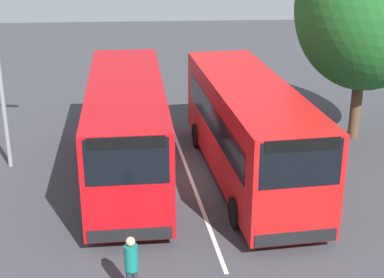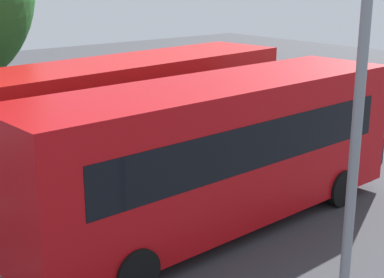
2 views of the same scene
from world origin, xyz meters
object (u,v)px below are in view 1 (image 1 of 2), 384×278
(pedestrian, at_px, (131,263))
(street_lamp, at_px, (3,50))
(depot_tree, at_px, (366,8))
(bus_center_left, at_px, (249,128))
(bus_far_left, at_px, (127,126))

(pedestrian, xyz_separation_m, street_lamp, (-8.09, -4.44, 3.28))
(pedestrian, bearing_deg, depot_tree, -65.34)
(bus_center_left, relative_size, depot_tree, 1.21)
(street_lamp, bearing_deg, bus_center_left, 0.18)
(pedestrian, bearing_deg, bus_far_left, -22.06)
(bus_far_left, relative_size, pedestrian, 5.96)
(street_lamp, height_order, depot_tree, depot_tree)
(bus_far_left, height_order, pedestrian, bus_far_left)
(bus_center_left, relative_size, pedestrian, 6.02)
(bus_center_left, xyz_separation_m, depot_tree, (-3.69, 4.96, 3.39))
(pedestrian, bearing_deg, street_lamp, 3.93)
(bus_center_left, distance_m, street_lamp, 8.70)
(bus_far_left, height_order, depot_tree, depot_tree)
(street_lamp, bearing_deg, bus_far_left, -4.15)
(bus_far_left, distance_m, street_lamp, 4.90)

